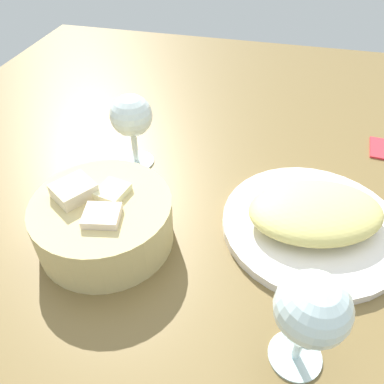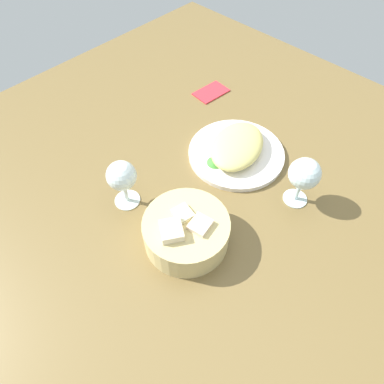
{
  "view_description": "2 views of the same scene",
  "coord_description": "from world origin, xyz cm",
  "px_view_note": "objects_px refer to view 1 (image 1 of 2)",
  "views": [
    {
      "loc": [
        -2.59,
        47.41,
        42.78
      ],
      "look_at": [
        7.75,
        5.16,
        4.21
      ],
      "focal_mm": 36.1,
      "sensor_mm": 36.0,
      "label": 1
    },
    {
      "loc": [
        46.72,
        42.53,
        70.73
      ],
      "look_at": [
        9.52,
        6.63,
        3.64
      ],
      "focal_mm": 32.46,
      "sensor_mm": 36.0,
      "label": 2
    }
  ],
  "objects_px": {
    "plate": "(311,226)",
    "wine_glass_far": "(311,312)",
    "bread_basket": "(103,220)",
    "wine_glass_near": "(131,119)"
  },
  "relations": [
    {
      "from": "plate",
      "to": "wine_glass_far",
      "type": "bearing_deg",
      "value": 85.89
    },
    {
      "from": "plate",
      "to": "wine_glass_near",
      "type": "xyz_separation_m",
      "value": [
        0.31,
        -0.1,
        0.08
      ]
    },
    {
      "from": "plate",
      "to": "wine_glass_near",
      "type": "height_order",
      "value": "wine_glass_near"
    },
    {
      "from": "plate",
      "to": "wine_glass_far",
      "type": "distance_m",
      "value": 0.22
    },
    {
      "from": "plate",
      "to": "bread_basket",
      "type": "xyz_separation_m",
      "value": [
        0.29,
        0.09,
        0.03
      ]
    },
    {
      "from": "plate",
      "to": "wine_glass_near",
      "type": "relative_size",
      "value": 2.01
    },
    {
      "from": "plate",
      "to": "bread_basket",
      "type": "relative_size",
      "value": 1.37
    },
    {
      "from": "wine_glass_near",
      "to": "wine_glass_far",
      "type": "relative_size",
      "value": 0.97
    },
    {
      "from": "plate",
      "to": "wine_glass_far",
      "type": "xyz_separation_m",
      "value": [
        0.01,
        0.21,
        0.09
      ]
    },
    {
      "from": "wine_glass_far",
      "to": "bread_basket",
      "type": "bearing_deg",
      "value": -22.58
    }
  ]
}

